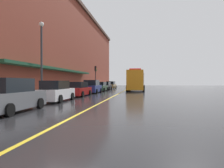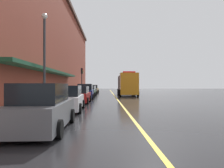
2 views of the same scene
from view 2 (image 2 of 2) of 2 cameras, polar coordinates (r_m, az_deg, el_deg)
ground_plane at (r=31.30m, az=0.80°, el=-3.38°), size 112.00×112.00×0.00m
sidewalk_left at (r=31.63m, az=-10.51°, el=-3.21°), size 2.40×70.00×0.15m
lane_center_stripe at (r=31.30m, az=0.80°, el=-3.37°), size 0.16×70.00×0.01m
brick_building_left at (r=33.32m, az=-24.67°, el=10.03°), size 14.71×64.00×15.27m
parked_car_0 at (r=8.66m, az=-18.43°, el=-6.31°), size 2.12×4.76×1.82m
parked_car_1 at (r=14.45m, az=-11.80°, el=-4.01°), size 2.10×4.77×1.71m
parked_car_2 at (r=20.26m, az=-8.77°, el=-3.01°), size 1.98×4.70×1.61m
parked_car_3 at (r=26.53m, az=-7.25°, el=-2.11°), size 2.20×4.90×1.85m
parked_car_4 at (r=32.10m, az=-6.25°, el=-1.97°), size 2.17×4.47×1.58m
parked_car_5 at (r=37.49m, az=-5.76°, el=-1.70°), size 2.14×4.22×1.58m
parked_car_6 at (r=43.48m, az=-5.01°, el=-1.42°), size 2.10×4.59×1.68m
utility_truck at (r=33.98m, az=4.15°, el=-0.14°), size 3.06×9.18×3.70m
parking_meter_0 at (r=11.79m, az=-21.40°, el=-3.63°), size 0.14×0.18×1.33m
parking_meter_1 at (r=22.84m, az=-11.74°, el=-1.93°), size 0.14×0.18×1.33m
street_lamp_left at (r=16.50m, az=-17.99°, el=9.01°), size 0.44×0.44×6.94m
traffic_light_near at (r=34.56m, az=-8.23°, el=2.16°), size 0.38×0.36×4.30m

